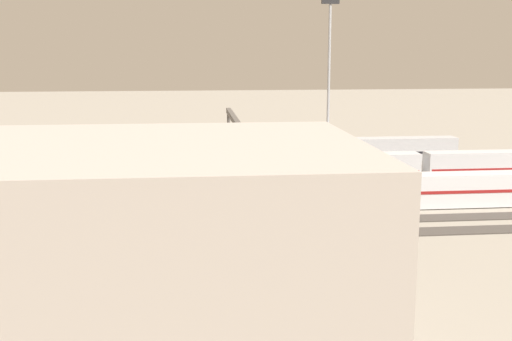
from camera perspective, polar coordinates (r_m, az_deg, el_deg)
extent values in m
plane|color=gray|center=(81.97, -3.85, -2.00)|extent=(400.00, 400.00, 0.00)
cube|color=#3D3833|center=(101.54, -4.29, 0.53)|extent=(140.00, 2.80, 0.12)
cube|color=#4C443D|center=(96.63, -4.20, 0.00)|extent=(140.00, 2.80, 0.12)
cube|color=#4C443D|center=(91.73, -4.09, -0.58)|extent=(140.00, 2.80, 0.12)
cube|color=#3D3833|center=(86.83, -3.98, -1.23)|extent=(140.00, 2.80, 0.12)
cube|color=#3D3833|center=(81.96, -3.85, -1.96)|extent=(140.00, 2.80, 0.12)
cube|color=#4C443D|center=(77.09, -3.70, -2.79)|extent=(140.00, 2.80, 0.12)
cube|color=#4C443D|center=(72.25, -3.54, -3.72)|extent=(140.00, 2.80, 0.12)
cube|color=#3D3833|center=(67.42, -3.35, -4.78)|extent=(140.00, 2.80, 0.12)
cube|color=#3D3833|center=(62.63, -3.13, -6.01)|extent=(140.00, 2.80, 0.12)
cube|color=#D85914|center=(82.90, -16.38, -0.92)|extent=(10.00, 3.00, 3.60)
cube|color=#D85914|center=(83.05, -18.51, 0.73)|extent=(3.00, 2.70, 1.40)
cube|color=#B7BABF|center=(106.05, 11.53, 1.86)|extent=(23.00, 3.00, 3.80)
cube|color=black|center=(106.11, 11.52, 1.66)|extent=(22.40, 3.06, 0.36)
cube|color=#B7BABF|center=(101.46, -1.63, 1.67)|extent=(23.00, 3.00, 3.80)
cube|color=black|center=(101.52, -1.63, 1.46)|extent=(22.40, 3.06, 0.36)
cube|color=#B7BABF|center=(102.52, -15.25, 1.39)|extent=(23.00, 3.00, 3.80)
cube|color=black|center=(102.49, -15.25, 1.49)|extent=(22.40, 3.06, 0.36)
cube|color=silver|center=(79.50, 19.71, -1.54)|extent=(23.00, 3.00, 3.80)
cube|color=maroon|center=(79.49, 19.71, -1.52)|extent=(22.40, 3.06, 0.36)
cube|color=silver|center=(72.43, 2.16, -2.07)|extent=(23.00, 3.00, 3.80)
cube|color=maroon|center=(72.46, 2.16, -2.18)|extent=(22.40, 3.06, 0.36)
cube|color=silver|center=(73.09, -16.99, -2.43)|extent=(23.00, 3.00, 3.80)
cube|color=maroon|center=(73.10, -16.98, -2.45)|extent=(22.40, 3.06, 0.36)
cube|color=silver|center=(97.10, 21.25, 0.52)|extent=(23.00, 3.00, 3.80)
cube|color=maroon|center=(97.17, 21.24, 0.28)|extent=(22.40, 3.06, 0.36)
cube|color=silver|center=(88.71, 7.21, 0.26)|extent=(23.00, 3.00, 3.80)
cube|color=maroon|center=(88.80, 7.20, -0.04)|extent=(22.40, 3.06, 0.36)
cube|color=silver|center=(86.49, -8.60, -0.05)|extent=(23.00, 3.00, 3.80)
cube|color=maroon|center=(86.54, -8.60, -0.23)|extent=(22.40, 3.06, 0.36)
cylinder|color=#9EA0A5|center=(105.13, 6.49, 7.70)|extent=(0.44, 0.44, 25.07)
cube|color=#262628|center=(105.24, 6.65, 14.85)|extent=(2.80, 0.70, 1.20)
cylinder|color=#4C4742|center=(103.14, -2.45, 2.93)|extent=(0.50, 0.50, 8.00)
cylinder|color=#4C4742|center=(59.82, 0.22, -2.89)|extent=(0.50, 0.50, 8.00)
cube|color=#4C4742|center=(80.71, -1.48, 3.87)|extent=(0.70, 45.00, 0.80)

